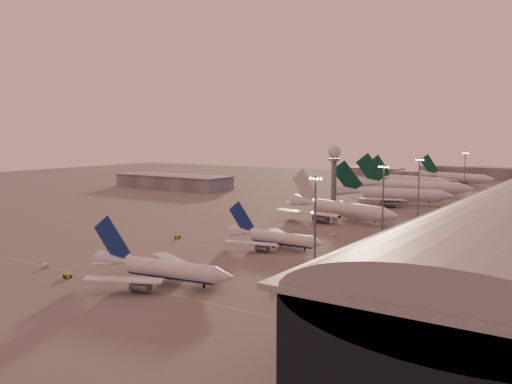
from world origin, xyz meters
The scene contains 25 objects.
ground centered at (0.00, 0.00, 0.00)m, with size 700.00×700.00×0.00m, color #524F4F.
taxiway_markings centered at (30.00, 56.00, 0.01)m, with size 180.00×185.25×0.02m.
hangar centered at (-120.00, 140.00, 4.32)m, with size 82.00×27.00×8.50m.
radar_tower centered at (5.00, 120.00, 20.95)m, with size 6.40×6.40×31.10m.
mast_a centered at (58.00, 0.00, 13.74)m, with size 3.60×0.56×25.00m.
mast_b centered at (55.00, 55.00, 13.74)m, with size 3.60×0.56×25.00m.
mast_c centered at (50.00, 110.00, 13.74)m, with size 3.60×0.56×25.00m.
mast_d centered at (48.00, 200.00, 13.74)m, with size 3.60×0.56×25.00m.
distant_horizon centered at (2.62, 325.14, 3.89)m, with size 165.00×37.50×9.00m.
narrowbody_near centered at (33.22, -30.05, 3.11)m, with size 39.21×31.10×15.37m.
narrowbody_mid centered at (34.32, 18.89, 2.78)m, with size 35.13×28.06×13.73m.
widebody_white centered at (27.93, 80.03, 3.50)m, with size 55.66×43.95×20.19m.
greentail_a centered at (28.02, 138.86, 3.84)m, with size 58.81×46.93×21.75m.
greentail_b centered at (25.48, 178.98, 4.24)m, with size 66.16×53.31×24.02m.
greentail_c centered at (8.84, 223.30, 3.73)m, with size 57.84×46.37×21.12m.
greentail_d centered at (26.55, 268.95, 3.61)m, with size 54.95×43.78×20.45m.
gsv_truck_a centered at (-2.96, -35.78, 1.19)m, with size 6.02×4.77×2.34m.
gsv_tug_near centered at (10.27, -39.22, 0.56)m, with size 3.45×4.36×1.09m.
gsv_catering_a centered at (58.16, -19.22, 2.10)m, with size 5.15×2.51×4.20m.
gsv_tug_mid centered at (-1.49, 13.77, 0.58)m, with size 4.07×4.57×1.12m.
gsv_truck_b centered at (41.10, 46.79, 0.98)m, with size 5.05×2.78×1.93m.
gsv_truck_c centered at (-1.01, 53.18, 0.98)m, with size 4.87×4.21×1.93m.
gsv_catering_b centered at (73.41, 79.59, 2.02)m, with size 5.22×2.96×4.05m.
gsv_tug_far centered at (9.70, 104.48, 0.49)m, with size 2.97×3.81×0.95m.
gsv_truck_d centered at (-8.37, 116.98, 1.09)m, with size 2.92×5.57×2.14m.
Camera 1 is at (121.61, -120.95, 35.59)m, focal length 38.00 mm.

